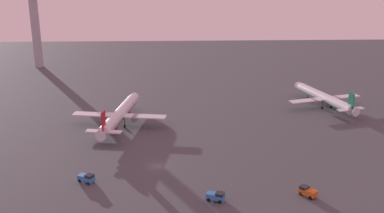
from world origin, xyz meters
name	(u,v)px	position (x,y,z in m)	size (l,w,h in m)	color
ground_plane	(158,166)	(0.00, 0.00, 0.00)	(416.00, 416.00, 0.00)	#424449
control_tower	(34,16)	(-67.28, 126.37, 26.69)	(8.00, 8.00, 46.72)	#A8A8B2
airplane_far_stand	(119,115)	(-13.91, 32.39, 3.97)	(31.95, 40.87, 10.51)	silver
airplane_near_gate	(325,98)	(61.51, 50.17, 3.67)	(29.11, 37.05, 9.70)	silver
baggage_tractor	(86,178)	(-17.50, -8.87, 1.18)	(4.58, 3.65, 2.25)	#3372BF
cargo_loader	(216,196)	(14.04, -19.41, 1.18)	(4.56, 3.29, 2.25)	#3372BF
maintenance_van	(308,192)	(35.77, -17.96, 1.18)	(4.15, 4.44, 2.25)	#D85919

